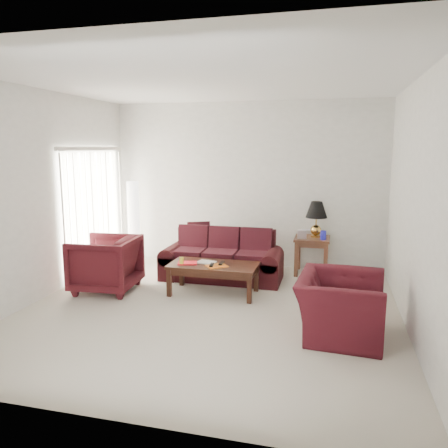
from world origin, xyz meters
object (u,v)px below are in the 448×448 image
at_px(sofa, 222,255).
at_px(floor_lamp, 134,223).
at_px(end_table, 312,256).
at_px(coffee_table, 213,279).
at_px(armchair_right, 340,306).
at_px(armchair_left, 106,264).

xyz_separation_m(sofa, floor_lamp, (-1.84, 0.54, 0.39)).
bearing_deg(sofa, end_table, 30.66).
height_order(floor_lamp, coffee_table, floor_lamp).
bearing_deg(coffee_table, sofa, 105.34).
bearing_deg(sofa, armchair_right, -38.71).
relative_size(floor_lamp, armchair_right, 1.44).
height_order(end_table, coffee_table, end_table).
bearing_deg(end_table, armchair_left, -150.53).
distance_m(armchair_left, armchair_right, 3.56).
bearing_deg(armchair_left, coffee_table, 94.35).
distance_m(end_table, coffee_table, 2.00).
xyz_separation_m(end_table, armchair_left, (-3.02, -1.70, 0.10)).
height_order(sofa, coffee_table, sofa).
distance_m(sofa, armchair_right, 2.62).
xyz_separation_m(sofa, end_table, (1.44, 0.69, -0.08)).
height_order(floor_lamp, armchair_right, floor_lamp).
bearing_deg(armchair_left, sofa, 118.18).
bearing_deg(armchair_right, sofa, 50.60).
bearing_deg(coffee_table, armchair_left, -160.84).
xyz_separation_m(end_table, floor_lamp, (-3.28, -0.15, 0.47)).
xyz_separation_m(floor_lamp, coffee_table, (1.91, -1.30, -0.56)).
height_order(sofa, armchair_left, armchair_left).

